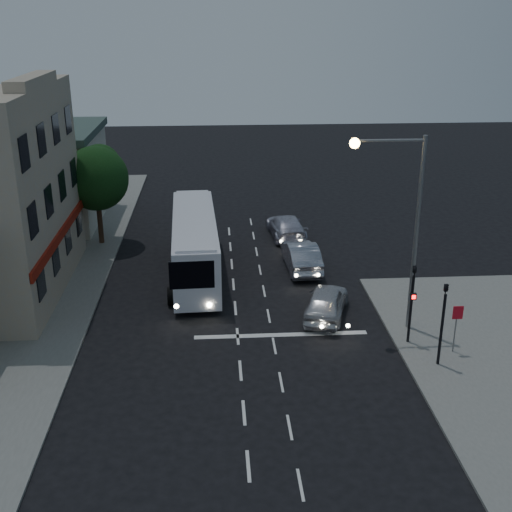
{
  "coord_description": "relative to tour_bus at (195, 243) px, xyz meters",
  "views": [
    {
      "loc": [
        -0.87,
        -24.18,
        14.03
      ],
      "look_at": [
        1.14,
        6.52,
        2.2
      ],
      "focal_mm": 45.0,
      "sensor_mm": 36.0,
      "label": 1
    }
  ],
  "objects": [
    {
      "name": "regulatory_sign",
      "position": [
        11.38,
        -9.81,
        -0.27
      ],
      "size": [
        0.45,
        0.12,
        2.2
      ],
      "color": "slate",
      "rests_on": "sidewalk_near"
    },
    {
      "name": "streetlight",
      "position": [
        9.42,
        -7.37,
        3.87
      ],
      "size": [
        3.32,
        0.44,
        9.0
      ],
      "color": "slate",
      "rests_on": "sidewalk_near"
    },
    {
      "name": "car_suv",
      "position": [
        6.47,
        -5.77,
        -1.11
      ],
      "size": [
        3.07,
        4.78,
        1.51
      ],
      "primitive_type": "imported",
      "rotation": [
        0.0,
        0.0,
        2.83
      ],
      "color": "silver",
      "rests_on": "ground"
    },
    {
      "name": "road_markings",
      "position": [
        3.37,
        -6.26,
        -1.86
      ],
      "size": [
        8.0,
        30.55,
        0.01
      ],
      "color": "silver",
      "rests_on": "ground"
    },
    {
      "name": "low_building_north",
      "position": [
        -11.42,
        10.43,
        1.53
      ],
      "size": [
        9.4,
        9.4,
        6.5
      ],
      "color": "beige",
      "rests_on": "sidewalk_far"
    },
    {
      "name": "ground",
      "position": [
        2.08,
        -9.57,
        -1.86
      ],
      "size": [
        120.0,
        120.0,
        0.0
      ],
      "primitive_type": "plane",
      "color": "black"
    },
    {
      "name": "tour_bus",
      "position": [
        0.0,
        0.0,
        0.0
      ],
      "size": [
        2.82,
        11.32,
        3.45
      ],
      "rotation": [
        0.0,
        0.0,
        0.04
      ],
      "color": "silver",
      "rests_on": "ground"
    },
    {
      "name": "street_tree",
      "position": [
        -6.13,
        5.45,
        2.63
      ],
      "size": [
        4.0,
        4.0,
        6.2
      ],
      "color": "black",
      "rests_on": "sidewalk_far"
    },
    {
      "name": "car_sedan_a",
      "position": [
        6.06,
        0.41,
        -1.06
      ],
      "size": [
        1.92,
        4.97,
        1.61
      ],
      "primitive_type": "imported",
      "rotation": [
        0.0,
        0.0,
        3.18
      ],
      "color": "#A1A2AF",
      "rests_on": "ground"
    },
    {
      "name": "car_sedan_b",
      "position": [
        5.81,
        6.01,
        -1.13
      ],
      "size": [
        2.48,
        5.24,
        1.48
      ],
      "primitive_type": "imported",
      "rotation": [
        0.0,
        0.0,
        3.22
      ],
      "color": "silver",
      "rests_on": "ground"
    },
    {
      "name": "traffic_signal_main",
      "position": [
        9.68,
        -8.79,
        0.56
      ],
      "size": [
        0.25,
        0.35,
        4.1
      ],
      "color": "black",
      "rests_on": "sidewalk_near"
    },
    {
      "name": "traffic_signal_side",
      "position": [
        10.38,
        -10.77,
        0.56
      ],
      "size": [
        0.18,
        0.15,
        4.1
      ],
      "color": "black",
      "rests_on": "sidewalk_near"
    }
  ]
}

